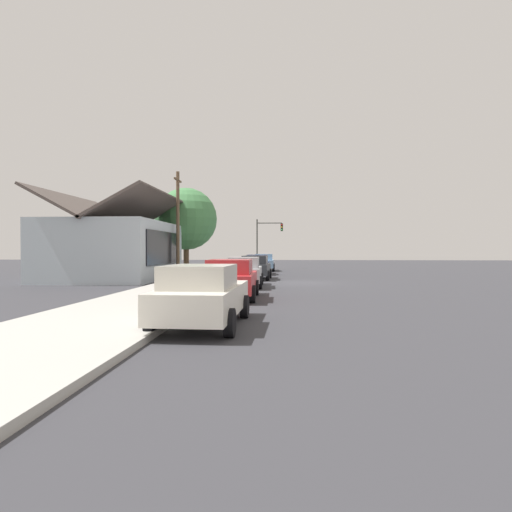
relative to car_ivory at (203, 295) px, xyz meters
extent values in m
plane|color=#38383D|center=(15.22, -2.72, -0.81)|extent=(120.00, 120.00, 0.00)
cube|color=#B2AFA8|center=(15.22, 2.88, -0.73)|extent=(60.00, 4.20, 0.16)
cube|color=silver|center=(0.11, 0.00, -0.13)|extent=(4.61, 1.91, 0.70)
cube|color=beige|center=(-0.35, 0.01, 0.50)|extent=(2.23, 1.63, 0.56)
cylinder|color=black|center=(1.55, 0.86, -0.48)|extent=(0.67, 0.24, 0.66)
cylinder|color=black|center=(1.50, -0.93, -0.48)|extent=(0.67, 0.24, 0.66)
cylinder|color=black|center=(-1.28, 0.93, -0.48)|extent=(0.67, 0.24, 0.66)
cylinder|color=black|center=(-1.33, -0.87, -0.48)|extent=(0.67, 0.24, 0.66)
cube|color=red|center=(6.48, 0.07, -0.13)|extent=(4.57, 1.96, 0.70)
cube|color=#A9272B|center=(6.02, 0.06, 0.50)|extent=(2.21, 1.69, 0.56)
cylinder|color=black|center=(7.86, 1.03, -0.48)|extent=(0.66, 0.23, 0.66)
cylinder|color=black|center=(7.90, -0.84, -0.48)|extent=(0.66, 0.23, 0.66)
cylinder|color=black|center=(5.05, 0.97, -0.48)|extent=(0.66, 0.23, 0.66)
cylinder|color=black|center=(5.09, -0.89, -0.48)|extent=(0.66, 0.23, 0.66)
cube|color=silver|center=(12.27, 0.06, -0.13)|extent=(4.83, 1.86, 0.70)
cube|color=#A0A2A6|center=(11.79, 0.05, 0.50)|extent=(2.34, 1.58, 0.56)
cylinder|color=black|center=(13.73, 0.97, -0.48)|extent=(0.67, 0.24, 0.66)
cylinder|color=black|center=(13.78, -0.74, -0.48)|extent=(0.67, 0.24, 0.66)
cylinder|color=black|center=(10.76, 0.87, -0.48)|extent=(0.67, 0.24, 0.66)
cylinder|color=black|center=(10.82, -0.84, -0.48)|extent=(0.67, 0.24, 0.66)
cube|color=#2D3035|center=(18.20, -0.11, -0.13)|extent=(4.47, 1.85, 0.70)
cube|color=#27292D|center=(17.75, -0.11, 0.50)|extent=(2.16, 1.60, 0.56)
cylinder|color=black|center=(19.59, 0.76, -0.48)|extent=(0.66, 0.23, 0.66)
cylinder|color=black|center=(19.56, -1.02, -0.48)|extent=(0.66, 0.23, 0.66)
cylinder|color=black|center=(16.83, 0.80, -0.48)|extent=(0.66, 0.23, 0.66)
cylinder|color=black|center=(16.81, -0.98, -0.48)|extent=(0.66, 0.23, 0.66)
cube|color=navy|center=(24.34, 0.13, -0.13)|extent=(4.71, 1.93, 0.70)
cube|color=navy|center=(23.88, 0.12, 0.50)|extent=(2.28, 1.65, 0.56)
cylinder|color=black|center=(25.77, 1.08, -0.48)|extent=(0.67, 0.24, 0.66)
cylinder|color=black|center=(25.81, -0.74, -0.48)|extent=(0.67, 0.24, 0.66)
cylinder|color=black|center=(22.88, 1.01, -0.48)|extent=(0.67, 0.24, 0.66)
cylinder|color=black|center=(22.92, -0.81, -0.48)|extent=(0.67, 0.24, 0.66)
cube|color=#8CB7E0|center=(30.18, -0.10, -0.13)|extent=(4.72, 1.88, 0.70)
cube|color=#779CBE|center=(29.71, -0.11, 0.50)|extent=(2.28, 1.61, 0.56)
cylinder|color=black|center=(31.60, 0.82, -0.48)|extent=(0.66, 0.24, 0.66)
cylinder|color=black|center=(31.65, -0.95, -0.48)|extent=(0.66, 0.24, 0.66)
cylinder|color=black|center=(28.71, 0.75, -0.48)|extent=(0.66, 0.24, 0.66)
cylinder|color=black|center=(28.75, -1.02, -0.48)|extent=(0.66, 0.24, 0.66)
cube|color=#ADBCC6|center=(17.26, 9.28, 1.09)|extent=(9.58, 6.84, 3.82)
cube|color=black|center=(17.26, 5.82, 1.29)|extent=(7.67, 0.08, 2.14)
cube|color=#514742|center=(17.26, 7.57, 3.91)|extent=(10.18, 3.72, 2.08)
cube|color=#514742|center=(17.26, 10.99, 3.91)|extent=(10.18, 3.72, 2.08)
cylinder|color=brown|center=(24.22, 6.00, 0.74)|extent=(0.44, 0.44, 3.12)
sphere|color=#47844C|center=(24.22, 6.00, 3.69)|extent=(5.05, 5.05, 5.05)
cylinder|color=#383833|center=(34.82, 0.88, 1.79)|extent=(0.14, 0.14, 5.20)
cylinder|color=#383833|center=(34.82, -0.42, 3.99)|extent=(0.10, 2.60, 0.10)
cube|color=black|center=(34.82, -1.72, 3.54)|extent=(0.28, 0.24, 0.80)
sphere|color=red|center=(34.67, -1.72, 3.80)|extent=(0.16, 0.16, 0.16)
sphere|color=yellow|center=(34.67, -1.72, 3.54)|extent=(0.16, 0.16, 0.16)
sphere|color=green|center=(34.67, -1.72, 3.28)|extent=(0.16, 0.16, 0.16)
cylinder|color=brown|center=(19.38, 5.48, 2.94)|extent=(0.24, 0.24, 7.50)
cube|color=brown|center=(19.38, 5.48, 6.09)|extent=(1.80, 0.12, 0.12)
cylinder|color=red|center=(21.23, 1.48, -0.38)|extent=(0.22, 0.22, 0.55)
sphere|color=red|center=(21.23, 1.48, -0.03)|extent=(0.18, 0.18, 0.18)
camera|label=1|loc=(-11.05, -2.12, 1.15)|focal=30.69mm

